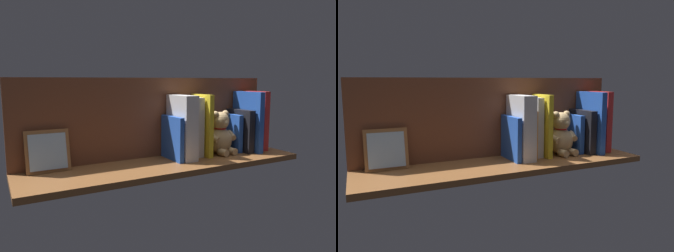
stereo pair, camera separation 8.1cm
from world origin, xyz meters
The scene contains 14 objects.
ground_plane centered at (0.00, 0.00, -1.10)cm, with size 108.88×27.80×2.20cm, color brown.
shelf_back_panel centered at (0.00, -11.65, 15.90)cm, with size 108.88×1.50×31.79cm, color brown.
book_0 centered at (-46.77, -3.28, 12.97)cm, with size 2.90×14.43×25.95cm, color red.
book_1 centered at (-43.80, -4.51, 8.63)cm, with size 1.92×11.97×17.26cm, color red.
book_2 centered at (-40.98, -1.86, 12.95)cm, with size 2.61×17.28×25.90cm, color blue.
book_3 centered at (-37.56, -2.81, 9.11)cm, with size 3.12×15.37×18.21cm, color black.
book_4 centered at (-34.31, -4.40, 8.09)cm, with size 2.24×12.19×16.18cm, color blue.
teddy_bear centered at (-26.62, -2.44, 8.02)cm, with size 14.71×12.37×18.22cm.
book_5 centered at (-17.91, -3.69, 12.57)cm, with size 2.02×13.62×25.15cm, color yellow.
book_6 centered at (-14.93, -4.99, 11.99)cm, with size 2.81×11.01×23.98cm, color silver.
book_7 centered at (-12.03, -4.48, 9.46)cm, with size 1.86×12.05×18.91cm, color orange.
dictionary_thick_white centered at (-7.74, -2.65, 12.54)cm, with size 5.61×15.49×25.07cm, color silver.
book_8 centered at (-3.49, -2.96, 8.53)cm, with size 1.77×15.08×17.06cm, color blue.
picture_frame_leaning centered at (41.80, -8.12, 7.09)cm, with size 14.39×4.16×14.42cm.
Camera 2 is at (50.77, 108.89, 30.86)cm, focal length 34.77 mm.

